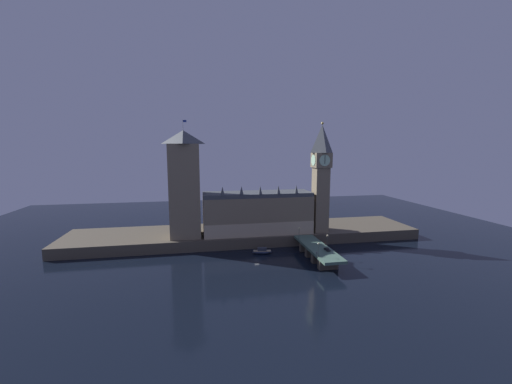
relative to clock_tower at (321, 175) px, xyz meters
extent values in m
plane|color=black|center=(-45.15, -25.81, -42.21)|extent=(400.00, 400.00, 0.00)
cube|color=#4C4438|center=(-45.15, 13.19, -39.02)|extent=(220.00, 42.00, 6.38)
cube|color=#7F7056|center=(-38.99, 5.06, -24.41)|extent=(66.08, 20.74, 22.84)
cube|color=tan|center=(-38.99, -5.43, -31.72)|extent=(66.08, 0.20, 8.22)
cube|color=#42474C|center=(-38.99, 5.06, -11.80)|extent=(66.08, 19.08, 2.40)
cone|color=#42474C|center=(-61.02, -3.76, -8.08)|extent=(2.40, 2.40, 5.02)
cone|color=#42474C|center=(-50.00, -3.76, -8.08)|extent=(2.40, 2.40, 5.02)
cone|color=#42474C|center=(-38.99, -3.76, -8.08)|extent=(2.40, 2.40, 5.02)
cone|color=#42474C|center=(-27.98, -3.76, -8.08)|extent=(2.40, 2.40, 5.02)
cone|color=#42474C|center=(-16.96, -3.76, -8.08)|extent=(2.40, 2.40, 5.02)
cube|color=#7F7056|center=(0.00, 0.00, -15.71)|extent=(8.63, 8.63, 40.25)
cube|color=#7F7056|center=(0.00, 0.00, 8.93)|extent=(10.18, 10.18, 9.03)
cylinder|color=#B7E5B7|center=(0.00, -5.22, 8.93)|extent=(6.79, 0.25, 6.79)
cylinder|color=#B7E5B7|center=(0.00, 5.22, 8.93)|extent=(6.79, 0.25, 6.79)
cylinder|color=#B7E5B7|center=(5.22, 0.00, 8.93)|extent=(0.25, 6.79, 6.79)
cylinder|color=#B7E5B7|center=(-5.22, 0.00, 8.93)|extent=(0.25, 6.79, 6.79)
cube|color=black|center=(0.00, -5.40, 9.44)|extent=(0.36, 0.10, 5.09)
pyramid|color=#42474C|center=(0.00, 0.00, 21.87)|extent=(10.18, 10.18, 16.83)
sphere|color=gold|center=(0.00, 0.00, 31.09)|extent=(1.60, 1.60, 1.60)
cube|color=#7F7056|center=(-82.34, 4.36, -8.60)|extent=(17.34, 17.34, 54.46)
pyramid|color=#42474C|center=(-82.34, 4.36, 22.49)|extent=(17.69, 17.69, 7.73)
cylinder|color=#99999E|center=(-82.34, 4.36, 29.36)|extent=(0.24, 0.24, 6.00)
cube|color=navy|center=(-81.24, 4.36, 31.46)|extent=(2.00, 0.08, 1.20)
cube|color=#476656|center=(-13.48, -30.81, -36.10)|extent=(11.29, 46.00, 1.40)
cube|color=#4C4438|center=(-13.48, -44.61, -39.51)|extent=(9.60, 3.20, 5.41)
cube|color=#4C4438|center=(-13.48, -35.41, -39.51)|extent=(9.60, 3.20, 5.41)
cube|color=#4C4438|center=(-13.48, -26.21, -39.51)|extent=(9.60, 3.20, 5.41)
cube|color=#4C4438|center=(-13.48, -17.01, -39.51)|extent=(9.60, 3.20, 5.41)
cube|color=black|center=(-11.00, -37.55, -34.89)|extent=(1.93, 4.40, 0.67)
cube|color=black|center=(-11.00, -37.55, -34.33)|extent=(1.58, 1.98, 0.45)
cylinder|color=black|center=(-10.08, -38.91, -35.08)|extent=(0.22, 0.64, 0.64)
cylinder|color=black|center=(-11.92, -38.91, -35.08)|extent=(0.22, 0.64, 0.64)
cylinder|color=black|center=(-10.08, -36.19, -35.08)|extent=(0.22, 0.64, 0.64)
cylinder|color=black|center=(-11.92, -36.19, -35.08)|extent=(0.22, 0.64, 0.64)
cylinder|color=black|center=(-18.45, -42.38, -35.02)|extent=(0.28, 0.28, 0.77)
cylinder|color=#47384C|center=(-18.45, -42.38, -34.32)|extent=(0.38, 0.38, 0.64)
sphere|color=tan|center=(-18.45, -42.38, -33.89)|extent=(0.21, 0.21, 0.21)
cylinder|color=black|center=(-8.51, -29.12, -35.02)|extent=(0.28, 0.28, 0.76)
cylinder|color=brown|center=(-8.51, -29.12, -34.32)|extent=(0.38, 0.38, 0.64)
sphere|color=tan|center=(-8.51, -29.12, -33.90)|extent=(0.21, 0.21, 0.21)
cylinder|color=#2D3333|center=(-18.85, -45.53, -35.15)|extent=(0.56, 0.56, 0.50)
cylinder|color=#2D3333|center=(-18.85, -45.53, -32.06)|extent=(0.18, 0.18, 5.69)
sphere|color=#F9E5A3|center=(-18.85, -45.53, -28.66)|extent=(0.60, 0.60, 0.60)
sphere|color=#F9E5A3|center=(-19.30, -45.53, -29.01)|extent=(0.44, 0.44, 0.44)
sphere|color=#F9E5A3|center=(-18.40, -45.53, -29.01)|extent=(0.44, 0.44, 0.44)
cylinder|color=#2D3333|center=(-8.11, -30.81, -35.15)|extent=(0.56, 0.56, 0.50)
cylinder|color=#2D3333|center=(-8.11, -30.81, -32.48)|extent=(0.18, 0.18, 4.84)
sphere|color=#F9E5A3|center=(-8.11, -30.81, -29.51)|extent=(0.60, 0.60, 0.60)
sphere|color=#F9E5A3|center=(-8.56, -30.81, -29.86)|extent=(0.44, 0.44, 0.44)
sphere|color=#F9E5A3|center=(-7.66, -30.81, -29.86)|extent=(0.44, 0.44, 0.44)
cylinder|color=#2D3333|center=(-18.85, -16.09, -35.15)|extent=(0.56, 0.56, 0.50)
cylinder|color=#2D3333|center=(-18.85, -16.09, -32.03)|extent=(0.18, 0.18, 5.74)
sphere|color=#F9E5A3|center=(-18.85, -16.09, -28.61)|extent=(0.60, 0.60, 0.60)
sphere|color=#F9E5A3|center=(-19.30, -16.09, -28.96)|extent=(0.44, 0.44, 0.44)
sphere|color=#F9E5A3|center=(-18.40, -16.09, -28.96)|extent=(0.44, 0.44, 0.44)
ellipsoid|color=#1E2842|center=(-40.50, -16.86, -41.34)|extent=(11.42, 5.15, 1.74)
cube|color=tan|center=(-40.50, -16.86, -40.55)|extent=(10.01, 4.24, 0.24)
cube|color=#2D333D|center=(-40.50, -16.86, -39.56)|extent=(5.23, 2.92, 1.74)
camera|label=1|loc=(-74.95, -181.85, 15.98)|focal=22.00mm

